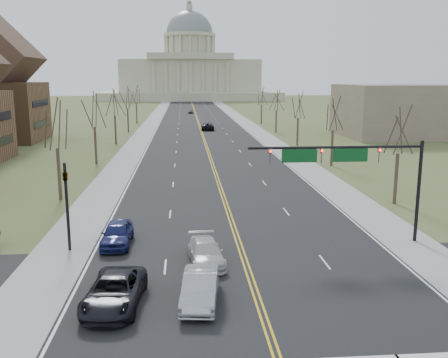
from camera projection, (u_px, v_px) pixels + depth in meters
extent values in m
plane|color=#51562B|center=(275.00, 351.00, 21.26)|extent=(600.00, 600.00, 0.00)
cube|color=black|center=(198.00, 122.00, 128.67)|extent=(20.00, 380.00, 0.01)
cube|color=black|center=(255.00, 291.00, 27.11)|extent=(120.00, 14.00, 0.01)
cube|color=gray|center=(151.00, 122.00, 127.73)|extent=(4.00, 380.00, 0.03)
cube|color=gray|center=(244.00, 122.00, 129.61)|extent=(4.00, 380.00, 0.03)
cube|color=gold|center=(198.00, 122.00, 128.67)|extent=(0.42, 380.00, 0.01)
cube|color=silver|center=(160.00, 122.00, 127.90)|extent=(0.15, 380.00, 0.01)
cube|color=silver|center=(236.00, 122.00, 129.44)|extent=(0.15, 380.00, 0.01)
cube|color=silver|center=(398.00, 358.00, 20.67)|extent=(9.50, 0.50, 0.01)
cube|color=#B1AD93|center=(190.00, 95.00, 264.98)|extent=(90.00, 60.00, 4.00)
cube|color=#B1AD93|center=(190.00, 76.00, 262.97)|extent=(70.00, 40.00, 16.00)
cube|color=#B1AD93|center=(190.00, 56.00, 241.04)|extent=(42.00, 3.00, 3.00)
cylinder|color=#B1AD93|center=(190.00, 49.00, 260.16)|extent=(24.00, 24.00, 12.00)
cylinder|color=#B1AD93|center=(190.00, 35.00, 258.79)|extent=(27.00, 27.00, 1.60)
ellipsoid|color=slate|center=(190.00, 33.00, 258.63)|extent=(24.00, 24.00, 22.80)
cylinder|color=#B1AD93|center=(189.00, 7.00, 256.04)|extent=(3.20, 3.20, 3.00)
sphere|color=slate|center=(189.00, 3.00, 255.58)|extent=(2.40, 2.40, 2.40)
cylinder|color=black|center=(418.00, 192.00, 34.70)|extent=(0.24, 0.24, 7.20)
cylinder|color=black|center=(336.00, 147.00, 33.58)|extent=(12.00, 0.18, 0.18)
imported|color=black|center=(379.00, 155.00, 33.93)|extent=(0.35, 0.40, 1.10)
sphere|color=#FF0C0C|center=(380.00, 150.00, 33.71)|extent=(0.18, 0.18, 0.18)
imported|color=black|center=(321.00, 156.00, 33.62)|extent=(0.35, 0.40, 1.10)
sphere|color=#FF0C0C|center=(322.00, 151.00, 33.40)|extent=(0.18, 0.18, 0.18)
imported|color=black|center=(270.00, 156.00, 33.34)|extent=(0.35, 0.40, 1.10)
sphere|color=#FF0C0C|center=(270.00, 151.00, 33.12)|extent=(0.18, 0.18, 0.18)
cube|color=#0C4C1E|center=(350.00, 155.00, 33.77)|extent=(2.40, 0.12, 0.90)
cube|color=#0C4C1E|center=(299.00, 156.00, 33.50)|extent=(2.40, 0.12, 0.90)
cylinder|color=black|center=(67.00, 207.00, 32.93)|extent=(0.20, 0.20, 6.00)
imported|color=black|center=(65.00, 175.00, 32.49)|extent=(0.32, 0.36, 0.99)
cylinder|color=#34251F|center=(396.00, 179.00, 45.44)|extent=(0.32, 0.32, 4.68)
cylinder|color=#34251F|center=(59.00, 174.00, 46.88)|extent=(0.32, 0.32, 4.95)
cylinder|color=#34251F|center=(332.00, 148.00, 64.97)|extent=(0.32, 0.32, 4.68)
cylinder|color=#34251F|center=(96.00, 146.00, 66.41)|extent=(0.32, 0.32, 4.95)
cylinder|color=#34251F|center=(298.00, 132.00, 84.50)|extent=(0.32, 0.32, 4.68)
cylinder|color=#34251F|center=(116.00, 130.00, 85.94)|extent=(0.32, 0.32, 4.95)
cylinder|color=#34251F|center=(276.00, 121.00, 104.03)|extent=(0.32, 0.32, 4.68)
cylinder|color=#34251F|center=(128.00, 120.00, 105.47)|extent=(0.32, 0.32, 4.95)
cylinder|color=#34251F|center=(261.00, 114.00, 123.56)|extent=(0.32, 0.32, 4.68)
cylinder|color=#34251F|center=(137.00, 113.00, 125.00)|extent=(0.32, 0.32, 4.95)
cube|color=black|center=(1.00, 142.00, 67.27)|extent=(0.10, 9.80, 1.20)
cube|color=black|center=(42.00, 124.00, 90.57)|extent=(0.10, 9.80, 1.20)
cube|color=black|center=(40.00, 103.00, 89.83)|extent=(0.10, 9.80, 1.20)
cube|color=#726051|center=(407.00, 111.00, 97.61)|extent=(25.00, 20.00, 10.00)
imported|color=#A1A3A9|center=(200.00, 288.00, 25.61)|extent=(2.25, 5.10, 1.63)
imported|color=black|center=(114.00, 291.00, 25.21)|extent=(3.10, 5.92, 1.59)
imported|color=#B6B6B6|center=(206.00, 252.00, 31.04)|extent=(2.46, 5.09, 1.43)
imported|color=navy|center=(117.00, 234.00, 34.44)|extent=(2.02, 4.87, 1.65)
imported|color=black|center=(208.00, 126.00, 109.85)|extent=(2.89, 5.99, 1.64)
imported|color=#565A5F|center=(191.00, 111.00, 159.67)|extent=(1.67, 3.96, 1.34)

